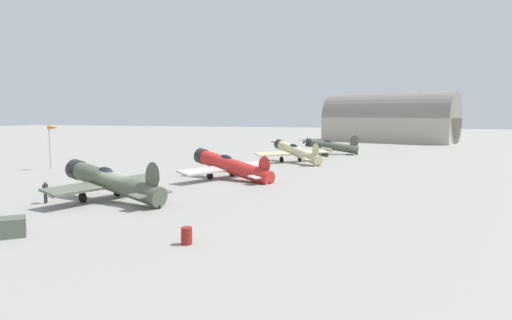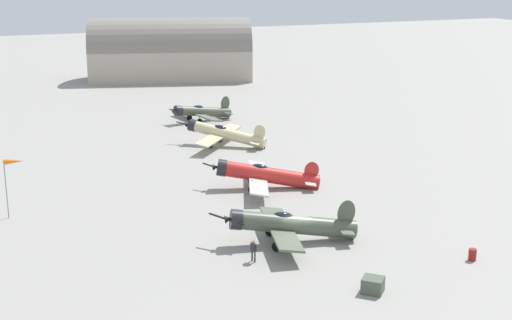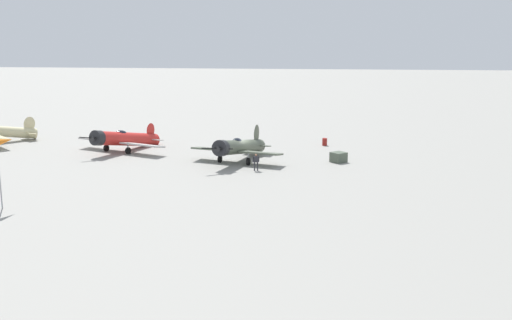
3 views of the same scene
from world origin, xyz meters
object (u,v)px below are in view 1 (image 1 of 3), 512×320
object	(u,v)px
airplane_far_line	(296,151)
ground_crew_mechanic	(45,190)
windsock_mast	(53,129)
airplane_foreground	(111,181)
airplane_mid_apron	(230,166)
equipment_crate	(12,227)
fuel_drum	(187,236)
airplane_outer_stand	(330,146)

from	to	relation	value
airplane_far_line	ground_crew_mechanic	bearing A→B (deg)	114.01
windsock_mast	airplane_far_line	bearing A→B (deg)	-57.45
airplane_foreground	airplane_far_line	bearing A→B (deg)	-86.60
airplane_mid_apron	ground_crew_mechanic	size ratio (longest dim) A/B	6.74
airplane_mid_apron	ground_crew_mechanic	bearing A→B (deg)	85.45
ground_crew_mechanic	windsock_mast	world-z (taller)	windsock_mast
equipment_crate	fuel_drum	xyz separation A→B (m)	(1.63, -10.11, -0.08)
airplane_mid_apron	windsock_mast	world-z (taller)	windsock_mast
airplane_foreground	airplane_mid_apron	world-z (taller)	airplane_foreground
airplane_outer_stand	airplane_foreground	bearing A→B (deg)	69.85
airplane_mid_apron	ground_crew_mechanic	distance (m)	18.95
ground_crew_mechanic	airplane_far_line	bearing A→B (deg)	-127.33
airplane_outer_stand	airplane_mid_apron	bearing A→B (deg)	72.40
airplane_mid_apron	airplane_outer_stand	distance (m)	33.93
airplane_far_line	windsock_mast	size ratio (longest dim) A/B	1.83
airplane_mid_apron	windsock_mast	xyz separation A→B (m)	(1.12, 24.03, 3.58)
airplane_far_line	airplane_outer_stand	xyz separation A→B (m)	(15.22, -2.43, -0.18)
ground_crew_mechanic	windsock_mast	bearing A→B (deg)	-68.55
airplane_foreground	windsock_mast	bearing A→B (deg)	-22.42
ground_crew_mechanic	fuel_drum	bearing A→B (deg)	137.72
airplane_foreground	windsock_mast	world-z (taller)	windsock_mast
ground_crew_mechanic	fuel_drum	size ratio (longest dim) A/B	1.89
airplane_mid_apron	fuel_drum	distance (m)	24.43
airplane_foreground	fuel_drum	bearing A→B (deg)	157.27
airplane_far_line	windsock_mast	world-z (taller)	windsock_mast
airplane_far_line	windsock_mast	bearing A→B (deg)	74.88
airplane_foreground	ground_crew_mechanic	world-z (taller)	airplane_foreground
airplane_mid_apron	ground_crew_mechanic	xyz separation A→B (m)	(-16.81, 8.74, -0.37)
airplane_mid_apron	ground_crew_mechanic	world-z (taller)	airplane_mid_apron
airplane_far_line	ground_crew_mechanic	size ratio (longest dim) A/B	5.80
equipment_crate	fuel_drum	bearing A→B (deg)	-80.82
airplane_outer_stand	windsock_mast	size ratio (longest dim) A/B	2.20
windsock_mast	equipment_crate	bearing A→B (deg)	-141.76
windsock_mast	airplane_mid_apron	bearing A→B (deg)	-92.66
airplane_far_line	airplane_outer_stand	distance (m)	15.41
airplane_mid_apron	airplane_far_line	bearing A→B (deg)	-76.02
airplane_foreground	equipment_crate	distance (m)	10.78
airplane_outer_stand	fuel_drum	bearing A→B (deg)	82.84
fuel_drum	airplane_mid_apron	bearing A→B (deg)	16.03
fuel_drum	airplane_foreground	bearing A→B (deg)	51.19
airplane_far_line	ground_crew_mechanic	distance (m)	36.98
airplane_mid_apron	fuel_drum	xyz separation A→B (m)	(-23.46, -6.74, -0.96)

